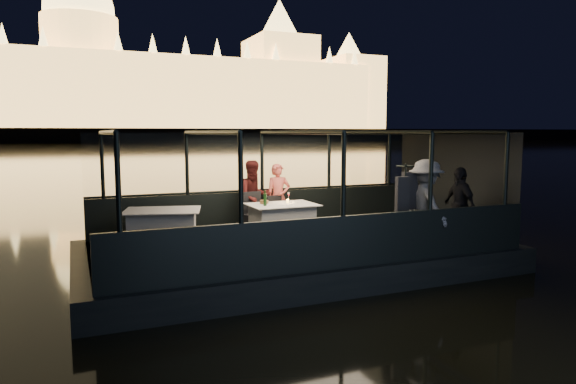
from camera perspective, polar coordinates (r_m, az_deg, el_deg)
name	(u,v)px	position (r m, az deg, el deg)	size (l,w,h in m)	color
river_water	(99,150)	(89.66, -20.21, 4.44)	(500.00, 500.00, 0.00)	black
boat_hull	(295,268)	(10.77, 0.83, -8.45)	(8.60, 4.40, 1.00)	black
boat_deck	(296,245)	(10.65, 0.84, -5.96)	(8.00, 4.00, 0.04)	black
gunwale_port	(262,210)	(12.39, -2.87, -1.97)	(8.00, 0.08, 0.90)	black
gunwale_starboard	(343,242)	(8.80, 6.10, -5.55)	(8.00, 0.08, 0.90)	black
cabin_glass_port	(262,162)	(12.28, -2.90, 3.35)	(8.00, 0.02, 1.40)	#99B2B2
cabin_glass_starboard	(344,175)	(8.63, 6.20, 1.93)	(8.00, 0.02, 1.40)	#99B2B2
cabin_roof_glass	(296,133)	(10.40, 0.86, 6.62)	(8.00, 4.00, 0.02)	#99B2B2
end_wall_fore	(85,199)	(9.59, -21.60, -0.73)	(0.02, 4.00, 2.30)	black
end_wall_aft	(452,182)	(12.60, 17.75, 1.07)	(0.02, 4.00, 2.30)	black
canopy_ribs	(296,189)	(10.46, 0.85, 0.31)	(8.00, 4.00, 2.30)	black
embankment	(83,137)	(219.57, -21.86, 5.69)	(400.00, 140.00, 6.00)	#423D33
parliament_building	(81,52)	(186.42, -22.02, 14.24)	(220.00, 32.00, 60.00)	#F2D18C
dining_table_central	(282,221)	(11.12, -0.67, -3.29)	(1.45, 1.05, 0.77)	silver
dining_table_aft	(163,229)	(10.53, -13.74, -4.05)	(1.47, 1.07, 0.78)	silver
chair_port_left	(255,216)	(11.49, -3.70, -2.66)	(0.45, 0.45, 0.96)	black
chair_port_right	(277,214)	(11.78, -1.24, -2.41)	(0.39, 0.39, 0.84)	black
coat_stand	(405,206)	(10.02, 12.83, -1.58)	(0.48, 0.38, 1.72)	black
person_woman_coral	(278,199)	(12.08, -1.08, -0.75)	(0.57, 0.38, 1.57)	#F16657
person_man_maroon	(254,200)	(11.83, -3.77, -0.92)	(0.80, 0.62, 1.67)	#441413
passenger_stripe	(426,208)	(10.28, 15.03, -1.72)	(1.16, 0.65, 1.79)	silver
passenger_dark	(459,203)	(11.25, 18.49, -1.13)	(0.94, 0.39, 1.59)	black
wine_bottle	(265,199)	(10.81, -2.57, -0.74)	(0.07, 0.07, 0.32)	#153613
bread_basket	(264,202)	(11.12, -2.66, -1.11)	(0.19, 0.19, 0.07)	brown
amber_candle	(288,201)	(11.30, -0.04, -0.98)	(0.05, 0.05, 0.07)	#F5B33D
plate_near	(297,202)	(11.30, 0.99, -1.15)	(0.22, 0.22, 0.01)	white
plate_far	(266,203)	(11.19, -2.46, -1.23)	(0.26, 0.26, 0.02)	silver
wine_glass_white	(266,200)	(10.99, -2.48, -0.91)	(0.07, 0.07, 0.20)	white
wine_glass_red	(289,198)	(11.43, 0.06, -0.62)	(0.07, 0.07, 0.21)	silver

